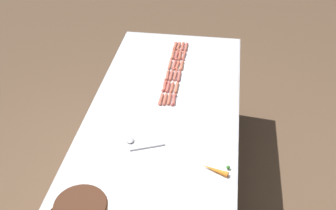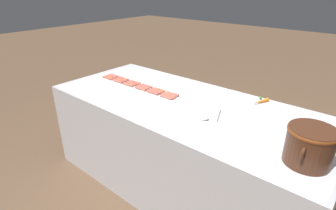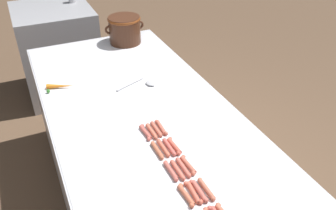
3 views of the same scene
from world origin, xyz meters
TOP-DOWN VIEW (x-y plane):
  - griddle_counter at (0.00, 0.00)m, footprint 1.03×2.40m
  - back_cabinet at (-0.21, 1.94)m, footprint 0.73×0.78m
  - hot_dog_2 at (-0.06, -0.64)m, footprint 0.03×0.14m
  - hot_dog_3 at (-0.05, -0.48)m, footprint 0.02×0.14m
  - hot_dog_4 at (-0.06, -0.32)m, footprint 0.02×0.14m
  - hot_dog_5 at (-0.06, -0.17)m, footprint 0.03×0.14m
  - hot_dog_8 at (-0.02, -0.64)m, footprint 0.03×0.14m
  - hot_dog_9 at (-0.02, -0.49)m, footprint 0.02×0.14m
  - hot_dog_10 at (-0.02, -0.32)m, footprint 0.02×0.14m
  - hot_dog_11 at (-0.02, -0.17)m, footprint 0.02×0.14m
  - hot_dog_14 at (0.01, -0.64)m, footprint 0.02×0.14m
  - hot_dog_15 at (0.01, -0.49)m, footprint 0.02×0.14m
  - hot_dog_16 at (0.01, -0.33)m, footprint 0.02×0.14m
  - hot_dog_17 at (0.01, -0.16)m, footprint 0.02×0.14m
  - hot_dog_20 at (0.04, -0.65)m, footprint 0.02×0.14m
  - hot_dog_21 at (0.04, -0.48)m, footprint 0.03×0.14m
  - hot_dog_22 at (0.03, -0.33)m, footprint 0.03×0.14m
  - hot_dog_23 at (0.04, -0.16)m, footprint 0.03×0.14m
  - bean_pot at (0.23, 1.01)m, footprint 0.32×0.26m
  - serving_spoon at (0.12, 0.32)m, footprint 0.26×0.14m
  - carrot at (-0.38, 0.49)m, footprint 0.18×0.09m

SIDE VIEW (x-z plane):
  - griddle_counter at x=0.00m, z-range 0.00..0.84m
  - back_cabinet at x=-0.21m, z-range 0.00..0.91m
  - serving_spoon at x=0.12m, z-range 0.84..0.86m
  - hot_dog_2 at x=-0.06m, z-range 0.84..0.86m
  - hot_dog_3 at x=-0.05m, z-range 0.84..0.86m
  - hot_dog_4 at x=-0.06m, z-range 0.84..0.86m
  - hot_dog_5 at x=-0.06m, z-range 0.84..0.86m
  - hot_dog_8 at x=-0.02m, z-range 0.84..0.86m
  - hot_dog_9 at x=-0.02m, z-range 0.84..0.86m
  - hot_dog_10 at x=-0.02m, z-range 0.84..0.86m
  - hot_dog_11 at x=-0.02m, z-range 0.84..0.86m
  - hot_dog_14 at x=0.01m, z-range 0.84..0.86m
  - hot_dog_15 at x=0.01m, z-range 0.84..0.86m
  - hot_dog_16 at x=0.01m, z-range 0.84..0.86m
  - hot_dog_17 at x=0.01m, z-range 0.84..0.86m
  - hot_dog_20 at x=0.04m, z-range 0.84..0.86m
  - hot_dog_21 at x=0.04m, z-range 0.84..0.86m
  - hot_dog_22 at x=0.03m, z-range 0.84..0.86m
  - hot_dog_23 at x=0.04m, z-range 0.84..0.86m
  - carrot at x=-0.38m, z-range 0.84..0.87m
  - bean_pot at x=0.23m, z-range 0.85..1.07m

